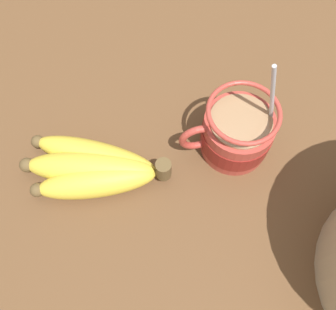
% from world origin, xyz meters
% --- Properties ---
extents(table, '(1.16, 1.16, 0.03)m').
position_xyz_m(table, '(0.00, 0.00, 0.02)').
color(table, brown).
rests_on(table, ground).
extents(coffee_mug, '(0.13, 0.09, 0.17)m').
position_xyz_m(coffee_mug, '(-0.05, -0.04, 0.07)').
color(coffee_mug, '#B23D33').
rests_on(coffee_mug, table).
extents(banana_bunch, '(0.19, 0.11, 0.04)m').
position_xyz_m(banana_bunch, '(0.14, -0.03, 0.05)').
color(banana_bunch, brown).
rests_on(banana_bunch, table).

